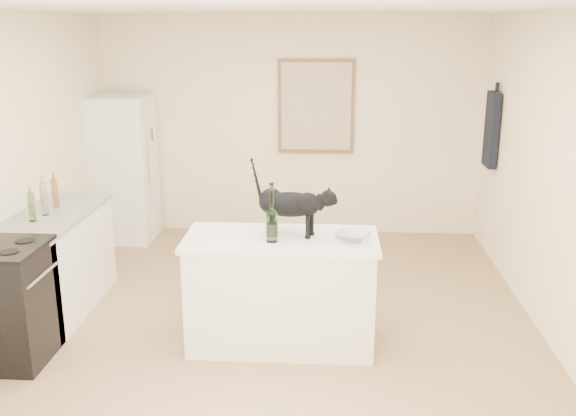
# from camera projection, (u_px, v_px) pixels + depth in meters

# --- Properties ---
(floor) EXTENTS (5.50, 5.50, 0.00)m
(floor) POSITION_uv_depth(u_px,v_px,m) (271.00, 331.00, 5.43)
(floor) COLOR #A47A57
(floor) RESTS_ON ground
(ceiling) EXTENTS (5.50, 5.50, 0.00)m
(ceiling) POSITION_uv_depth(u_px,v_px,m) (269.00, 8.00, 4.72)
(ceiling) COLOR white
(ceiling) RESTS_ON ground
(wall_back) EXTENTS (4.50, 0.00, 4.50)m
(wall_back) POSITION_uv_depth(u_px,v_px,m) (291.00, 127.00, 7.71)
(wall_back) COLOR #FFEBC5
(wall_back) RESTS_ON ground
(wall_front) EXTENTS (4.50, 0.00, 4.50)m
(wall_front) POSITION_uv_depth(u_px,v_px,m) (205.00, 350.00, 2.44)
(wall_front) COLOR #FFEBC5
(wall_front) RESTS_ON ground
(wall_right) EXTENTS (0.00, 5.50, 5.50)m
(wall_right) POSITION_uv_depth(u_px,v_px,m) (563.00, 185.00, 4.94)
(wall_right) COLOR #FFEBC5
(wall_right) RESTS_ON ground
(island_base) EXTENTS (1.44, 0.67, 0.86)m
(island_base) POSITION_uv_depth(u_px,v_px,m) (281.00, 293.00, 5.12)
(island_base) COLOR white
(island_base) RESTS_ON floor
(island_top) EXTENTS (1.50, 0.70, 0.04)m
(island_top) POSITION_uv_depth(u_px,v_px,m) (281.00, 239.00, 4.99)
(island_top) COLOR white
(island_top) RESTS_ON island_base
(left_cabinets) EXTENTS (0.60, 1.40, 0.86)m
(left_cabinets) POSITION_uv_depth(u_px,v_px,m) (55.00, 265.00, 5.72)
(left_cabinets) COLOR white
(left_cabinets) RESTS_ON floor
(left_countertop) EXTENTS (0.62, 1.44, 0.04)m
(left_countertop) POSITION_uv_depth(u_px,v_px,m) (50.00, 216.00, 5.60)
(left_countertop) COLOR gray
(left_countertop) RESTS_ON left_cabinets
(stove) EXTENTS (0.60, 0.60, 0.90)m
(stove) POSITION_uv_depth(u_px,v_px,m) (6.00, 305.00, 4.85)
(stove) COLOR black
(stove) RESTS_ON floor
(fridge) EXTENTS (0.68, 0.68, 1.70)m
(fridge) POSITION_uv_depth(u_px,v_px,m) (123.00, 169.00, 7.57)
(fridge) COLOR white
(fridge) RESTS_ON floor
(artwork_frame) EXTENTS (0.90, 0.03, 1.10)m
(artwork_frame) POSITION_uv_depth(u_px,v_px,m) (316.00, 106.00, 7.60)
(artwork_frame) COLOR brown
(artwork_frame) RESTS_ON wall_back
(artwork_canvas) EXTENTS (0.82, 0.00, 1.02)m
(artwork_canvas) POSITION_uv_depth(u_px,v_px,m) (316.00, 107.00, 7.58)
(artwork_canvas) COLOR beige
(artwork_canvas) RESTS_ON wall_back
(hanging_garment) EXTENTS (0.08, 0.34, 0.80)m
(hanging_garment) POSITION_uv_depth(u_px,v_px,m) (492.00, 130.00, 6.88)
(hanging_garment) COLOR black
(hanging_garment) RESTS_ON wall_right
(black_cat) EXTENTS (0.65, 0.37, 0.43)m
(black_cat) POSITION_uv_depth(u_px,v_px,m) (290.00, 208.00, 4.99)
(black_cat) COLOR black
(black_cat) RESTS_ON island_top
(wine_bottle) EXTENTS (0.11, 0.11, 0.40)m
(wine_bottle) POSITION_uv_depth(u_px,v_px,m) (272.00, 216.00, 4.83)
(wine_bottle) COLOR #276126
(wine_bottle) RESTS_ON island_top
(glass_bowl) EXTENTS (0.34, 0.34, 0.06)m
(glass_bowl) POSITION_uv_depth(u_px,v_px,m) (353.00, 237.00, 4.88)
(glass_bowl) COLOR silver
(glass_bowl) RESTS_ON island_top
(fridge_paper) EXTENTS (0.05, 0.12, 0.16)m
(fridge_paper) POSITION_uv_depth(u_px,v_px,m) (153.00, 134.00, 7.56)
(fridge_paper) COLOR silver
(fridge_paper) RESTS_ON fridge
(counter_bottle_cluster) EXTENTS (0.09, 0.49, 0.29)m
(counter_bottle_cluster) POSITION_uv_depth(u_px,v_px,m) (44.00, 200.00, 5.54)
(counter_bottle_cluster) COLOR #336322
(counter_bottle_cluster) RESTS_ON left_countertop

